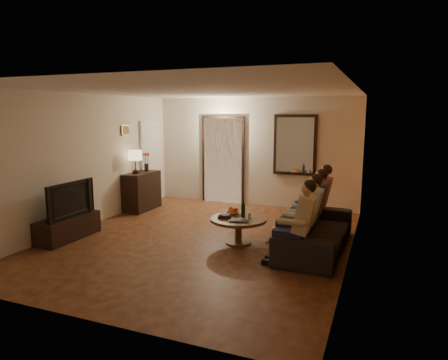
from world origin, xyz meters
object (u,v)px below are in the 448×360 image
at_px(tv_stand, 68,228).
at_px(dog, 287,229).
at_px(person_b, 307,217).
at_px(person_c, 314,209).
at_px(coffee_table, 238,231).
at_px(wine_bottle, 243,208).
at_px(dresser, 142,191).
at_px(bowl, 233,212).
at_px(laptop, 238,222).
at_px(sofa, 316,229).
at_px(person_d, 319,202).
at_px(tv, 66,199).
at_px(table_lamp, 135,162).
at_px(person_a, 300,227).

relative_size(tv_stand, dog, 2.18).
height_order(tv_stand, person_b, person_b).
distance_m(person_c, coffee_table, 1.35).
bearing_deg(person_c, wine_bottle, -160.29).
bearing_deg(dresser, bowl, -24.73).
bearing_deg(laptop, dresser, 138.84).
height_order(sofa, person_c, person_c).
relative_size(bowl, laptop, 0.79).
height_order(person_c, dog, person_c).
relative_size(dresser, person_d, 0.82).
distance_m(person_c, dog, 0.60).
distance_m(dog, bowl, 1.00).
bearing_deg(wine_bottle, tv, -161.52).
relative_size(person_d, wine_bottle, 3.87).
distance_m(coffee_table, laptop, 0.38).
xyz_separation_m(person_c, dog, (-0.39, -0.31, -0.32)).
height_order(tv, dog, tv).
bearing_deg(person_b, laptop, -170.22).
height_order(dresser, tv_stand, dresser).
relative_size(table_lamp, bowl, 2.08).
distance_m(person_b, laptop, 1.11).
bearing_deg(tv, person_d, -64.03).
bearing_deg(person_d, tv, -154.03).
distance_m(person_b, coffee_table, 1.25).
distance_m(dresser, wine_bottle, 3.27).
relative_size(tv, sofa, 0.48).
xyz_separation_m(person_c, bowl, (-1.37, -0.29, -0.12)).
bearing_deg(laptop, table_lamp, 142.06).
xyz_separation_m(table_lamp, sofa, (4.20, -1.05, -0.81)).
relative_size(person_a, person_d, 1.00).
height_order(coffee_table, bowl, bowl).
relative_size(dresser, dog, 1.76).
bearing_deg(coffee_table, person_d, 42.99).
bearing_deg(tv_stand, person_b, 11.01).
height_order(person_d, wine_bottle, person_d).
relative_size(person_a, wine_bottle, 3.87).
xyz_separation_m(person_a, person_c, (0.00, 1.20, 0.00)).
height_order(dresser, person_c, person_c).
height_order(table_lamp, coffee_table, table_lamp).
distance_m(person_d, wine_bottle, 1.52).
distance_m(dresser, person_b, 4.40).
xyz_separation_m(table_lamp, laptop, (3.01, -1.54, -0.68)).
relative_size(tv, laptop, 3.32).
bearing_deg(coffee_table, tv, -163.00).
xyz_separation_m(person_d, laptop, (-1.09, -1.39, -0.14)).
bearing_deg(person_c, bowl, -168.13).
xyz_separation_m(coffee_table, laptop, (0.10, -0.28, 0.24)).
bearing_deg(person_d, bowl, -147.02).
bearing_deg(table_lamp, person_a, -25.44).
bearing_deg(wine_bottle, dresser, 155.05).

